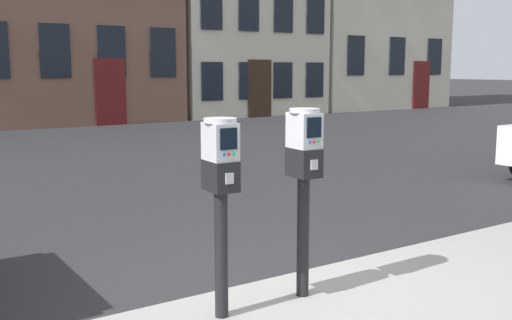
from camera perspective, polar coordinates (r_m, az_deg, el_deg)
ground_plane at (r=4.71m, az=0.49°, el=-13.83°), size 160.00×160.00×0.00m
parking_meter_near_kerb at (r=3.97m, az=-3.34°, el=-2.05°), size 0.23×0.26×1.34m
parking_meter_twin_adjacent at (r=4.34m, az=4.53°, el=-0.78°), size 0.23×0.26×1.38m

